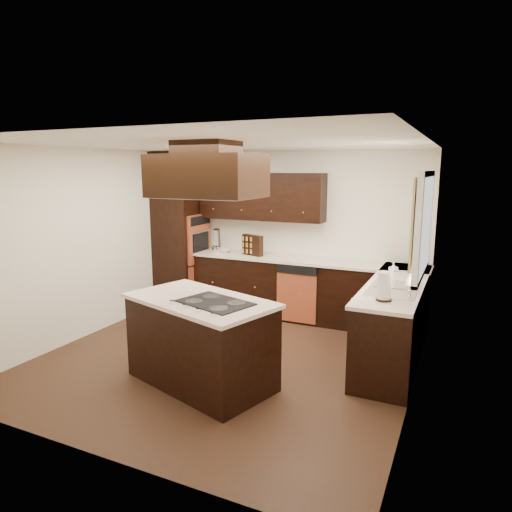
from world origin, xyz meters
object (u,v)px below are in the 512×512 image
island (201,343)px  range_hood (207,176)px  spice_rack (253,245)px  oven_column (181,241)px

island → range_hood: size_ratio=1.43×
range_hood → spice_rack: bearing=104.4°
island → spice_rack: spice_rack is taller
range_hood → spice_rack: size_ratio=2.79×
island → range_hood: bearing=85.8°
spice_rack → island: bearing=-56.3°
range_hood → island: bearing=-111.6°
island → range_hood: (0.05, 0.12, 1.72)m
oven_column → spice_rack: bearing=1.3°
island → range_hood: range_hood is taller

